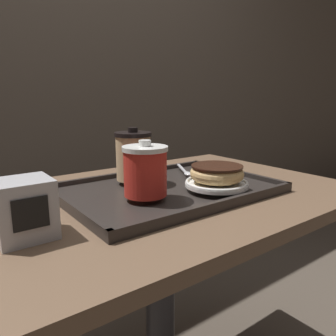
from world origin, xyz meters
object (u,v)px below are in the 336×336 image
donut_chocolate_glazed (217,173)px  napkin_dispenser (24,209)px  coffee_cup_front (145,170)px  coffee_cup_rear (133,156)px  spoon (186,172)px

donut_chocolate_glazed → napkin_dispenser: (-0.44, 0.02, -0.01)m
coffee_cup_front → coffee_cup_rear: (0.05, 0.14, 0.01)m
coffee_cup_front → spoon: bearing=27.1°
coffee_cup_rear → donut_chocolate_glazed: bearing=-54.8°
coffee_cup_rear → donut_chocolate_glazed: 0.22m
coffee_cup_front → spoon: 0.24m
donut_chocolate_glazed → coffee_cup_rear: bearing=125.2°
donut_chocolate_glazed → coffee_cup_front: bearing=166.8°
coffee_cup_rear → napkin_dispenser: coffee_cup_rear is taller
spoon → napkin_dispenser: (-0.47, -0.13, 0.02)m
coffee_cup_rear → donut_chocolate_glazed: coffee_cup_rear is taller
coffee_cup_front → donut_chocolate_glazed: (0.18, -0.04, -0.02)m
donut_chocolate_glazed → spoon: 0.15m
napkin_dispenser → donut_chocolate_glazed: bearing=-2.8°
coffee_cup_front → donut_chocolate_glazed: bearing=-13.2°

